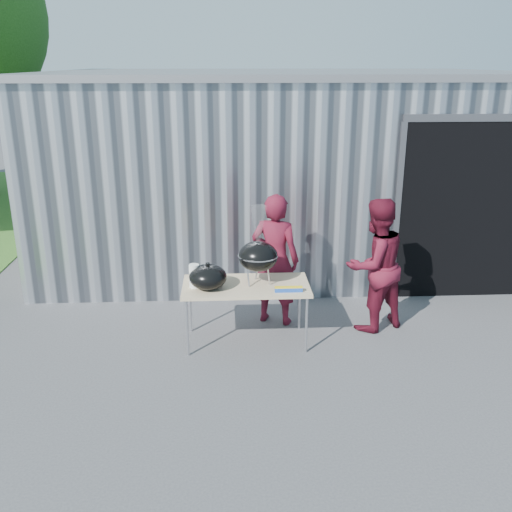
{
  "coord_description": "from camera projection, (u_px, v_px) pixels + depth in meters",
  "views": [
    {
      "loc": [
        -0.31,
        -5.89,
        3.26
      ],
      "look_at": [
        0.03,
        0.56,
        1.05
      ],
      "focal_mm": 40.0,
      "sensor_mm": 36.0,
      "label": 1
    }
  ],
  "objects": [
    {
      "name": "folding_table",
      "position": [
        246.0,
        288.0,
        6.77
      ],
      "size": [
        1.5,
        0.75,
        0.75
      ],
      "color": "tan",
      "rests_on": "ground"
    },
    {
      "name": "foil_box",
      "position": [
        289.0,
        289.0,
        6.53
      ],
      "size": [
        0.32,
        0.05,
        0.06
      ],
      "color": "#1A44A9",
      "rests_on": "folding_table"
    },
    {
      "name": "paper_towels",
      "position": [
        194.0,
        276.0,
        6.63
      ],
      "size": [
        0.12,
        0.12,
        0.28
      ],
      "primitive_type": "cylinder",
      "color": "white",
      "rests_on": "folding_table"
    },
    {
      "name": "white_tub",
      "position": [
        200.0,
        276.0,
        6.88
      ],
      "size": [
        0.2,
        0.15,
        0.1
      ],
      "primitive_type": "cube",
      "color": "white",
      "rests_on": "folding_table"
    },
    {
      "name": "kettle_grill",
      "position": [
        258.0,
        251.0,
        6.65
      ],
      "size": [
        0.47,
        0.47,
        0.95
      ],
      "color": "black",
      "rests_on": "folding_table"
    },
    {
      "name": "grill_lid",
      "position": [
        208.0,
        277.0,
        6.59
      ],
      "size": [
        0.44,
        0.44,
        0.32
      ],
      "color": "black",
      "rests_on": "folding_table"
    },
    {
      "name": "building",
      "position": [
        292.0,
        160.0,
        10.51
      ],
      "size": [
        8.2,
        6.2,
        3.1
      ],
      "color": "silver",
      "rests_on": "ground"
    },
    {
      "name": "person_bystander",
      "position": [
        375.0,
        265.0,
        7.11
      ],
      "size": [
        1.02,
        0.93,
        1.7
      ],
      "primitive_type": "imported",
      "rotation": [
        0.0,
        0.0,
        3.58
      ],
      "color": "#571021",
      "rests_on": "ground"
    },
    {
      "name": "ground",
      "position": [
        256.0,
        357.0,
        6.63
      ],
      "size": [
        80.0,
        80.0,
        0.0
      ],
      "primitive_type": "plane",
      "color": "#424244"
    },
    {
      "name": "person_cook",
      "position": [
        275.0,
        260.0,
        7.27
      ],
      "size": [
        0.73,
        0.61,
        1.72
      ],
      "primitive_type": "imported",
      "rotation": [
        0.0,
        0.0,
        2.77
      ],
      "color": "#571021",
      "rests_on": "ground"
    }
  ]
}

